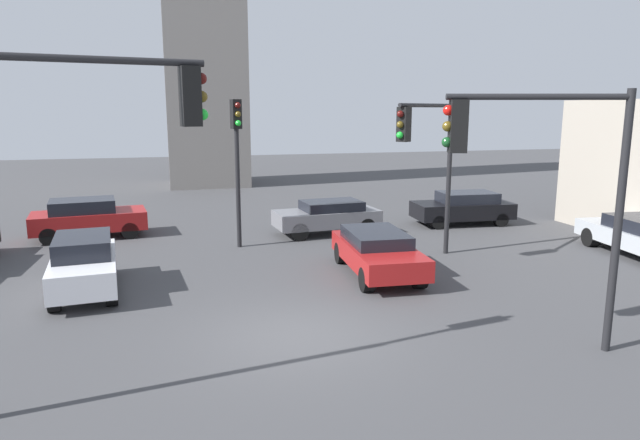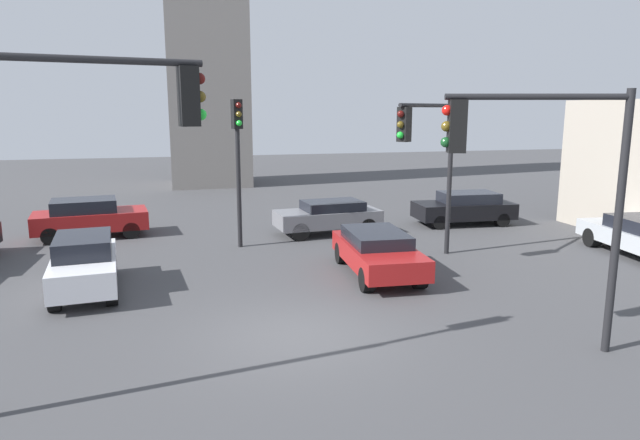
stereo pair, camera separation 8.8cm
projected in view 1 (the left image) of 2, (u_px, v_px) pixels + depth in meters
ground_plane at (297, 335)px, 12.38m from camera, size 99.41×99.41×0.00m
traffic_light_0 at (540, 165)px, 10.92m from camera, size 3.47×1.15×5.23m
traffic_light_1 at (428, 146)px, 17.69m from camera, size 2.71×1.91×5.32m
traffic_light_2 at (237, 146)px, 19.65m from camera, size 0.39×0.49×5.18m
traffic_light_3 at (76, 153)px, 8.95m from camera, size 3.85×0.98×5.76m
car_0 at (463, 207)px, 24.25m from camera, size 4.24×2.09×1.38m
car_3 at (328, 216)px, 22.31m from camera, size 4.18×2.10×1.32m
car_4 at (88, 217)px, 21.69m from camera, size 4.32×2.35×1.49m
car_5 at (84, 264)px, 15.17m from camera, size 1.95×4.03×1.51m
car_6 at (377, 251)px, 16.84m from camera, size 2.06×4.45×1.29m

